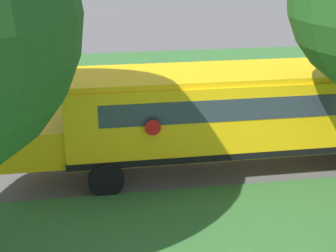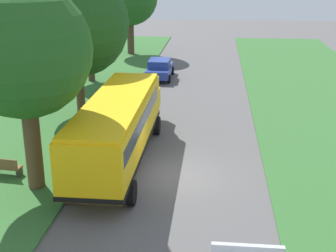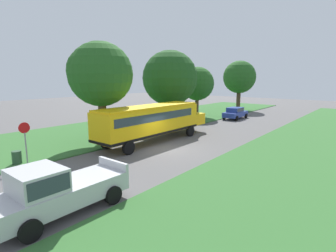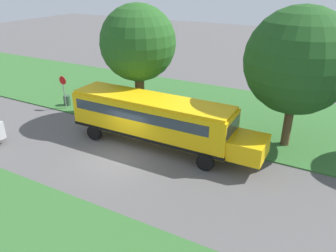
% 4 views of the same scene
% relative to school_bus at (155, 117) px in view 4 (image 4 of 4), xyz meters
% --- Properties ---
extents(ground_plane, '(120.00, 120.00, 0.00)m').
position_rel_school_bus_xyz_m(ground_plane, '(2.64, -1.19, -1.92)').
color(ground_plane, '#565454').
extents(grass_verge, '(12.00, 80.00, 0.08)m').
position_rel_school_bus_xyz_m(grass_verge, '(-7.36, -1.19, -1.88)').
color(grass_verge, '#33662D').
rests_on(grass_verge, ground).
extents(school_bus, '(2.84, 12.42, 3.16)m').
position_rel_school_bus_xyz_m(school_bus, '(0.00, 0.00, 0.00)').
color(school_bus, yellow).
rests_on(school_bus, ground).
extents(oak_tree_beside_bus, '(5.22, 5.22, 8.36)m').
position_rel_school_bus_xyz_m(oak_tree_beside_bus, '(-3.00, -3.17, 3.86)').
color(oak_tree_beside_bus, brown).
rests_on(oak_tree_beside_bus, ground).
extents(oak_tree_roadside_mid, '(6.23, 6.23, 8.57)m').
position_rel_school_bus_xyz_m(oak_tree_roadside_mid, '(-3.77, 7.17, 3.61)').
color(oak_tree_roadside_mid, brown).
rests_on(oak_tree_roadside_mid, ground).
extents(stop_sign, '(0.08, 0.68, 2.74)m').
position_rel_school_bus_xyz_m(stop_sign, '(-1.96, -9.60, -0.19)').
color(stop_sign, gray).
rests_on(stop_sign, ground).
extents(park_bench, '(1.65, 0.67, 0.92)m').
position_rel_school_bus_xyz_m(park_bench, '(-4.75, -2.10, -1.45)').
color(park_bench, brown).
rests_on(park_bench, ground).
extents(trash_bin, '(0.56, 0.56, 0.90)m').
position_rel_school_bus_xyz_m(trash_bin, '(-2.51, -9.99, -1.47)').
color(trash_bin, '#2D4C33').
rests_on(trash_bin, ground).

